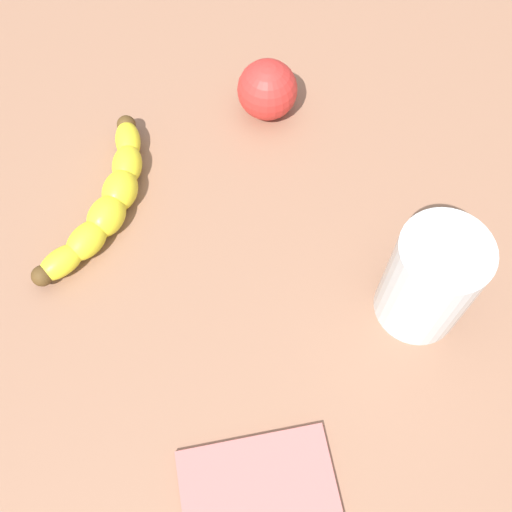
# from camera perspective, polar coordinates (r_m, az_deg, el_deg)

# --- Properties ---
(wooden_tabletop) EXTENTS (1.20, 1.20, 0.03)m
(wooden_tabletop) POSITION_cam_1_polar(r_m,az_deg,el_deg) (0.66, 3.37, -1.39)
(wooden_tabletop) COLOR #8D624A
(wooden_tabletop) RESTS_ON ground
(banana) EXTENTS (0.21, 0.12, 0.04)m
(banana) POSITION_cam_1_polar(r_m,az_deg,el_deg) (0.68, -13.81, 5.01)
(banana) COLOR yellow
(banana) RESTS_ON wooden_tabletop
(smoothie_glass) EXTENTS (0.08, 0.08, 0.12)m
(smoothie_glass) POSITION_cam_1_polar(r_m,az_deg,el_deg) (0.59, 15.88, -2.31)
(smoothie_glass) COLOR silver
(smoothie_glass) RESTS_ON wooden_tabletop
(apple_fruit) EXTENTS (0.07, 0.07, 0.07)m
(apple_fruit) POSITION_cam_1_polar(r_m,az_deg,el_deg) (0.73, 1.07, 15.25)
(apple_fruit) COLOR red
(apple_fruit) RESTS_ON wooden_tabletop
(folded_napkin) EXTENTS (0.18, 0.17, 0.01)m
(folded_napkin) POSITION_cam_1_polar(r_m,az_deg,el_deg) (0.57, 0.48, -22.19)
(folded_napkin) COLOR #BC6660
(folded_napkin) RESTS_ON wooden_tabletop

